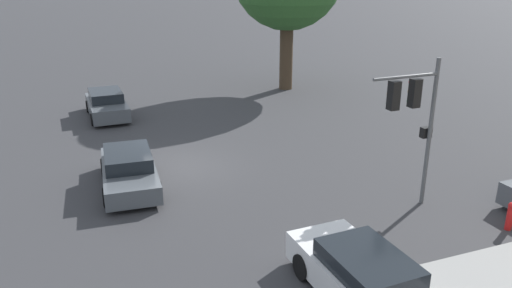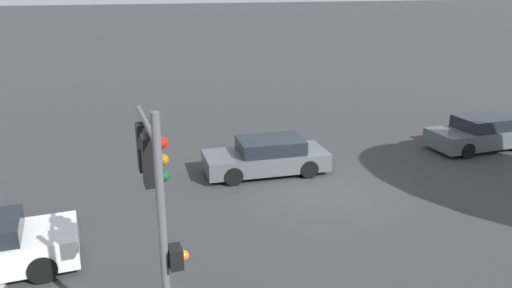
{
  "view_description": "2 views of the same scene",
  "coord_description": "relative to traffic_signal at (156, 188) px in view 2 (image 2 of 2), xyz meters",
  "views": [
    {
      "loc": [
        18.44,
        -3.72,
        7.66
      ],
      "look_at": [
        1.52,
        2.74,
        1.16
      ],
      "focal_mm": 35.0,
      "sensor_mm": 36.0,
      "label": 1
    },
    {
      "loc": [
        6.87,
        14.35,
        6.82
      ],
      "look_at": [
        2.77,
        1.68,
        2.46
      ],
      "focal_mm": 35.0,
      "sensor_mm": 36.0,
      "label": 2
    }
  ],
  "objects": [
    {
      "name": "crossing_car_2",
      "position": [
        -14.51,
        -8.28,
        -2.78
      ],
      "size": [
        4.42,
        2.04,
        1.39
      ],
      "rotation": [
        0.0,
        0.0,
        0.03
      ],
      "color": "#4C5156",
      "rests_on": "ground_plane"
    },
    {
      "name": "traffic_signal",
      "position": [
        0.0,
        0.0,
        0.0
      ],
      "size": [
        0.6,
        2.54,
        4.98
      ],
      "rotation": [
        0.0,
        0.0,
        3.17
      ],
      "color": "#515456",
      "rests_on": "ground_plane"
    },
    {
      "name": "crossing_car_1",
      "position": [
        -4.92,
        -8.37,
        -2.81
      ],
      "size": [
        4.62,
        2.16,
        1.32
      ],
      "rotation": [
        0.0,
        0.0,
        -0.06
      ],
      "color": "#4C5156",
      "rests_on": "ground_plane"
    },
    {
      "name": "ground_plane",
      "position": [
        -6.06,
        -6.29,
        -3.44
      ],
      "size": [
        300.0,
        300.0,
        0.0
      ],
      "primitive_type": "plane",
      "color": "#333335"
    }
  ]
}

